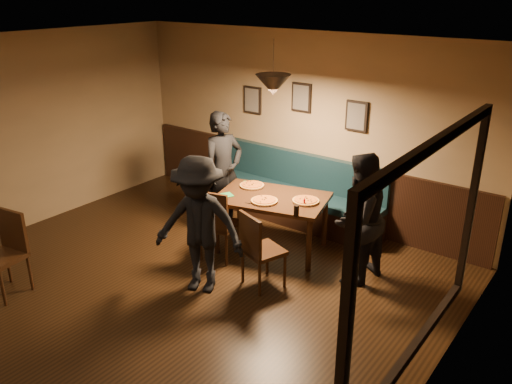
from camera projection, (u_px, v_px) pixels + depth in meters
floor at (127, 316)px, 5.74m from camera, size 7.00×7.00×0.00m
ceiling at (99, 55)px, 4.70m from camera, size 7.00×7.00×0.00m
wall_back at (302, 127)px, 7.82m from camera, size 6.00×0.00×6.00m
wall_right at (401, 299)px, 3.55m from camera, size 0.00×7.00×7.00m
wainscot at (299, 184)px, 8.13m from camera, size 5.88×0.06×1.00m
booth_bench at (289, 189)px, 7.93m from camera, size 3.00×0.60×1.00m
window_frame at (423, 256)px, 3.91m from camera, size 0.06×2.56×1.86m
window_glass at (419, 255)px, 3.92m from camera, size 0.00×2.40×2.40m
picture_left at (253, 100)px, 8.19m from camera, size 0.32×0.04×0.42m
picture_center at (302, 97)px, 7.63m from camera, size 0.32×0.04×0.42m
picture_right at (357, 116)px, 7.19m from camera, size 0.32×0.04×0.42m
pendant_lamp at (273, 85)px, 6.37m from camera, size 0.44×0.44×0.25m
dining_table at (272, 223)px, 7.06m from camera, size 1.63×1.27×0.77m
chair_near_left at (219, 223)px, 6.81m from camera, size 0.53×0.53×0.99m
chair_near_right at (264, 249)px, 6.17m from camera, size 0.54×0.54×0.96m
diner_left at (224, 171)px, 7.53m from camera, size 0.57×0.72×1.75m
diner_right at (359, 219)px, 6.17m from camera, size 0.74×0.88×1.62m
diner_front at (199, 225)px, 5.96m from camera, size 1.22×0.95×1.66m
pizza_a at (252, 185)px, 7.25m from camera, size 0.35×0.35×0.04m
pizza_b at (264, 201)px, 6.74m from camera, size 0.43×0.43×0.04m
pizza_c at (306, 201)px, 6.74m from camera, size 0.45×0.45×0.04m
soda_glass at (296, 211)px, 6.31m from camera, size 0.08×0.08×0.14m
tabasco_bottle at (304, 202)px, 6.61m from camera, size 0.03×0.03×0.11m
napkin_a at (248, 183)px, 7.39m from camera, size 0.20×0.20×0.01m
napkin_b at (226, 195)px, 6.96m from camera, size 0.22×0.22×0.01m
cutlery_set at (256, 205)px, 6.65m from camera, size 0.17×0.06×0.00m
cafe_chair_far at (1, 256)px, 5.98m from camera, size 0.50×0.50×0.99m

